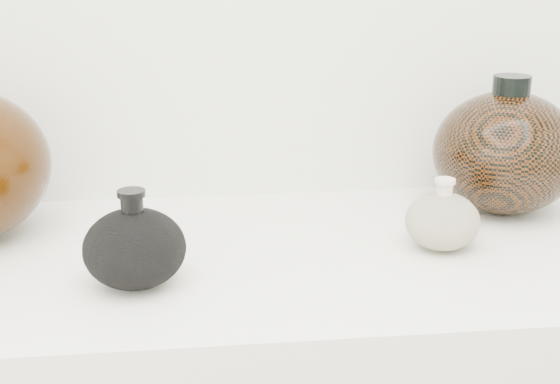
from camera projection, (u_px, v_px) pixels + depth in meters
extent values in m
cube|color=silver|center=(270.00, 262.00, 1.06)|extent=(1.20, 0.50, 0.03)
ellipsoid|color=black|center=(135.00, 249.00, 0.93)|extent=(0.14, 0.14, 0.10)
cylinder|color=black|center=(132.00, 205.00, 0.92)|extent=(0.03, 0.03, 0.03)
cylinder|color=black|center=(131.00, 193.00, 0.91)|extent=(0.04, 0.04, 0.01)
ellipsoid|color=#B8A98E|center=(442.00, 221.00, 1.05)|extent=(0.12, 0.12, 0.08)
cylinder|color=beige|center=(445.00, 189.00, 1.04)|extent=(0.03, 0.03, 0.02)
cylinder|color=beige|center=(445.00, 181.00, 1.03)|extent=(0.03, 0.03, 0.01)
ellipsoid|color=black|center=(505.00, 153.00, 1.18)|extent=(0.27, 0.27, 0.19)
cylinder|color=black|center=(512.00, 87.00, 1.15)|extent=(0.07, 0.07, 0.03)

